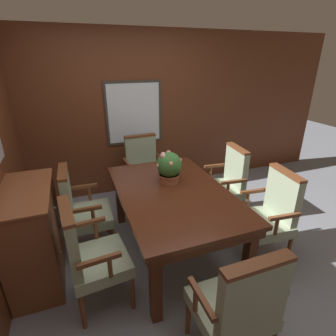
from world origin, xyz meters
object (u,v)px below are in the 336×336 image
Objects in this scene: chair_left_near at (89,253)px; sideboard_cabinet at (34,235)px; chair_left_far at (81,208)px; chair_head_far at (144,167)px; chair_right_near at (270,212)px; potted_plant at (169,167)px; chair_head_near at (239,305)px; dining_table at (173,199)px; chair_right_far at (226,181)px.

chair_left_near reaches higher than sideboard_cabinet.
chair_head_far is at bearing -46.08° from chair_left_far.
chair_left_far is at bearing -107.36° from chair_right_near.
chair_right_near is at bearing -35.62° from potted_plant.
chair_head_far is at bearing 90.96° from potted_plant.
dining_table is at bearing -91.46° from chair_head_near.
chair_head_far is 1.00× the size of chair_right_far.
chair_left_far reaches higher than dining_table.
chair_right_near is 1.27m from chair_head_near.
chair_left_far is 1.00× the size of chair_right_far.
chair_head_far is at bearing 39.27° from sideboard_cabinet.
chair_head_near reaches higher than sideboard_cabinet.
chair_right_far is 1.00× the size of chair_head_near.
chair_right_near and chair_left_far have the same top height.
chair_head_far is 1.00× the size of chair_right_near.
chair_head_near is 2.85× the size of potted_plant.
dining_table is 1.73× the size of chair_head_near.
chair_left_far is 0.52m from sideboard_cabinet.
chair_right_far is at bearing 6.95° from sideboard_cabinet.
chair_head_near is at bearing -92.43° from potted_plant.
chair_right_near is 1.00× the size of chair_left_near.
chair_head_far is 1.00× the size of chair_head_near.
chair_left_near is at bearing -61.18° from chair_right_far.
chair_left_far is at bearing 158.31° from dining_table.
chair_right_far is 2.85× the size of potted_plant.
chair_left_near is (0.02, -0.77, 0.00)m from chair_left_far.
chair_left_far is at bearing 30.19° from sideboard_cabinet.
sideboard_cabinet is (-1.40, -1.14, -0.06)m from chair_head_far.
chair_right_near is 2.85× the size of potted_plant.
chair_left_near is 1.23m from chair_head_near.
sideboard_cabinet is (-0.47, 0.51, -0.06)m from chair_left_near.
chair_head_far is 1.00× the size of chair_left_far.
potted_plant is at bearing -73.57° from chair_right_far.
dining_table is at bearing -71.54° from chair_left_near.
chair_right_far is 1.90m from chair_head_near.
chair_left_far is 1.00× the size of chair_head_near.
chair_left_near is 2.85× the size of potted_plant.
chair_right_near is 1.85m from chair_left_near.
chair_head_far is 1.81m from sideboard_cabinet.
potted_plant is at bearing -92.76° from chair_head_near.
chair_left_far is 1.04× the size of sideboard_cabinet.
sideboard_cabinet is (-2.31, 0.53, -0.06)m from chair_right_near.
chair_head_near is 1.93m from sideboard_cabinet.
chair_head_far and chair_left_near have the same top height.
sideboard_cabinet is at bearing -77.72° from chair_right_far.
chair_left_far is at bearing -84.07° from chair_right_far.
chair_right_far is (0.89, -0.87, 0.00)m from chair_head_far.
chair_right_far is 0.98m from potted_plant.
sideboard_cabinet is at bearing 175.40° from dining_table.
dining_table is 4.94× the size of potted_plant.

